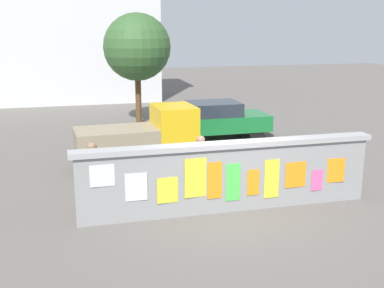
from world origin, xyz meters
The scene contains 10 objects.
ground centered at (0.00, 8.00, 0.00)m, with size 60.00×60.00×0.00m, color #605B56.
poster_wall centered at (0.00, 0.00, 0.85)m, with size 7.15×0.42×1.65m.
auto_rickshaw_truck centered at (-1.37, 4.02, 0.90)m, with size 3.68×1.71×1.85m.
car_parked centered at (2.00, 7.17, 0.73)m, with size 3.82×1.74×1.40m.
motorcycle centered at (2.12, 3.02, 0.46)m, with size 1.90×0.56×0.87m.
bicycle_near centered at (2.44, 1.09, 0.36)m, with size 1.67×0.57×0.95m.
person_walking centered at (-0.41, 0.92, 0.99)m, with size 0.47×0.47×1.62m.
person_bystander centered at (-3.02, 0.90, 0.99)m, with size 0.48×0.48×1.62m.
tree_roadside centered at (-0.51, 10.66, 3.31)m, with size 2.87×2.87×4.76m.
building_background centered at (-3.95, 18.66, 4.22)m, with size 11.48×4.99×8.39m.
Camera 1 is at (-3.49, -10.04, 4.26)m, focal length 44.84 mm.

